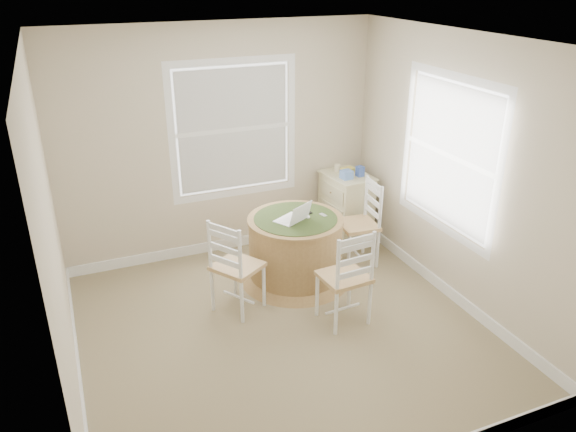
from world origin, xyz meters
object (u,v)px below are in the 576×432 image
chair_left (237,266)px  chair_near (344,276)px  corner_chest (346,207)px  round_table (295,246)px  chair_right (358,224)px  laptop (293,218)px

chair_left → chair_near: bearing=-156.9°
chair_left → corner_chest: size_ratio=1.14×
round_table → chair_right: size_ratio=1.25×
round_table → chair_right: 0.79m
chair_left → corner_chest: chair_left is taller
chair_left → chair_near: (0.85, -0.57, 0.00)m
corner_chest → chair_right: bearing=-112.0°
laptop → corner_chest: bearing=-173.8°
chair_right → chair_left: bearing=-70.8°
round_table → chair_left: chair_left is taller
chair_near → chair_left: bearing=-38.3°
chair_left → corner_chest: bearing=-93.0°
chair_left → chair_near: 1.03m
chair_near → corner_chest: bearing=-123.0°
chair_right → corner_chest: size_ratio=1.14×
round_table → laptop: bearing=-147.7°
round_table → chair_near: (0.11, -0.89, 0.08)m
chair_right → round_table: bearing=-79.7°
chair_left → laptop: size_ratio=2.34×
laptop → chair_left: bearing=-8.1°
round_table → chair_near: chair_near is taller
chair_right → laptop: size_ratio=2.34×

